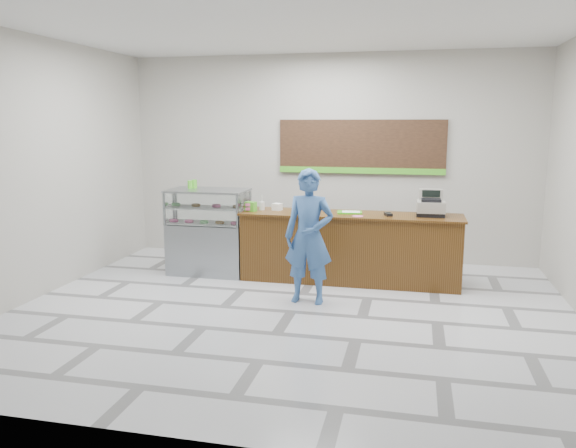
% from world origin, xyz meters
% --- Properties ---
extents(floor, '(7.00, 7.00, 0.00)m').
position_xyz_m(floor, '(0.00, 0.00, 0.00)').
color(floor, silver).
rests_on(floor, ground).
extents(back_wall, '(7.00, 0.00, 7.00)m').
position_xyz_m(back_wall, '(0.00, 3.00, 1.75)').
color(back_wall, '#B4B0A6').
rests_on(back_wall, floor).
extents(ceiling, '(7.00, 7.00, 0.00)m').
position_xyz_m(ceiling, '(0.00, 0.00, 3.50)').
color(ceiling, silver).
rests_on(ceiling, back_wall).
extents(sales_counter, '(3.26, 0.76, 1.03)m').
position_xyz_m(sales_counter, '(0.55, 1.55, 0.52)').
color(sales_counter, '#563313').
rests_on(sales_counter, floor).
extents(display_case, '(1.22, 0.72, 1.33)m').
position_xyz_m(display_case, '(-1.67, 1.55, 0.68)').
color(display_case, gray).
rests_on(display_case, floor).
extents(menu_board, '(2.80, 0.06, 0.90)m').
position_xyz_m(menu_board, '(0.55, 2.96, 1.93)').
color(menu_board, black).
rests_on(menu_board, back_wall).
extents(cash_register, '(0.41, 0.43, 0.37)m').
position_xyz_m(cash_register, '(1.69, 1.63, 1.17)').
color(cash_register, black).
rests_on(cash_register, sales_counter).
extents(card_terminal, '(0.14, 0.19, 0.04)m').
position_xyz_m(card_terminal, '(1.10, 1.48, 1.05)').
color(card_terminal, black).
rests_on(card_terminal, sales_counter).
extents(serving_tray, '(0.39, 0.30, 0.02)m').
position_xyz_m(serving_tray, '(0.53, 1.61, 1.04)').
color(serving_tray, '#3BC913').
rests_on(serving_tray, sales_counter).
extents(napkin_box, '(0.16, 0.16, 0.11)m').
position_xyz_m(napkin_box, '(-0.58, 1.62, 1.08)').
color(napkin_box, white).
rests_on(napkin_box, sales_counter).
extents(straw_cup, '(0.08, 0.08, 0.12)m').
position_xyz_m(straw_cup, '(-0.82, 1.60, 1.09)').
color(straw_cup, silver).
rests_on(straw_cup, sales_counter).
extents(promo_box, '(0.18, 0.14, 0.14)m').
position_xyz_m(promo_box, '(-0.95, 1.45, 1.10)').
color(promo_box, '#50BD27').
rests_on(promo_box, sales_counter).
extents(donut_decal, '(0.16, 0.16, 0.00)m').
position_xyz_m(donut_decal, '(0.68, 1.34, 1.03)').
color(donut_decal, pink).
rests_on(donut_decal, sales_counter).
extents(green_cup_left, '(0.08, 0.08, 0.13)m').
position_xyz_m(green_cup_left, '(-1.95, 1.69, 1.40)').
color(green_cup_left, '#50BD27').
rests_on(green_cup_left, display_case).
extents(green_cup_right, '(0.08, 0.08, 0.12)m').
position_xyz_m(green_cup_right, '(-1.99, 1.63, 1.39)').
color(green_cup_right, '#50BD27').
rests_on(green_cup_right, display_case).
extents(customer, '(0.67, 0.46, 1.77)m').
position_xyz_m(customer, '(0.14, 0.46, 0.89)').
color(customer, '#38619E').
rests_on(customer, floor).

